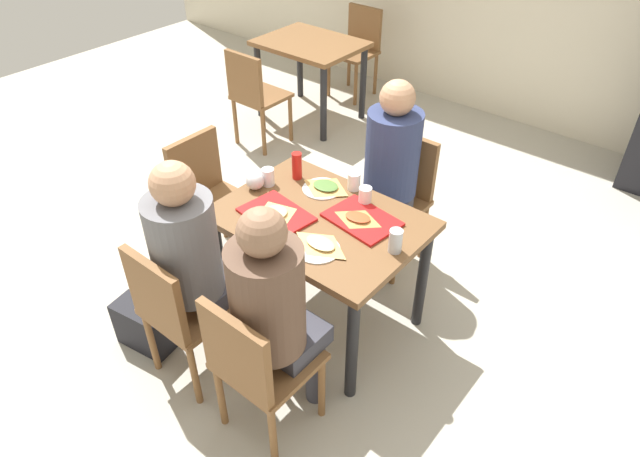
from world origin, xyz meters
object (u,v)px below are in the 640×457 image
at_px(pizza_slice_a, 276,213).
at_px(condiment_bottle, 297,166).
at_px(soda_can, 396,241).
at_px(pizza_slice_d, 320,244).
at_px(chair_near_left, 177,308).
at_px(paper_plate_center, 322,189).
at_px(plastic_cup_c, 268,177).
at_px(background_chair_far, 358,45).
at_px(tray_red_near, 276,215).
at_px(paper_plate_near_edge, 317,249).
at_px(person_far_side, 388,166).
at_px(foil_bundle, 255,181).
at_px(chair_far_side, 398,191).
at_px(plastic_cup_b, 281,242).
at_px(person_in_red, 193,254).
at_px(background_table, 311,55).
at_px(chair_left_end, 208,192).
at_px(background_chair_near, 254,92).
at_px(plastic_cup_a, 354,181).
at_px(pizza_slice_b, 358,218).
at_px(handbag, 144,326).
at_px(chair_near_right, 255,363).
at_px(pizza_slice_c, 326,186).
at_px(person_in_brown_jacket, 274,305).
at_px(main_table, 320,233).
at_px(tray_red_far, 362,219).
at_px(plastic_cup_d, 365,196).

xyz_separation_m(pizza_slice_a, condiment_bottle, (-0.16, 0.35, 0.06)).
bearing_deg(soda_can, pizza_slice_d, -145.60).
xyz_separation_m(chair_near_left, paper_plate_center, (0.11, 0.98, 0.24)).
height_order(plastic_cup_c, background_chair_far, background_chair_far).
relative_size(tray_red_near, paper_plate_near_edge, 1.64).
height_order(person_far_side, foil_bundle, person_far_side).
distance_m(chair_far_side, plastic_cup_b, 1.13).
height_order(person_in_red, background_table, person_in_red).
xyz_separation_m(condiment_bottle, background_table, (-1.40, 1.77, -0.20)).
distance_m(chair_near_left, paper_plate_near_edge, 0.74).
bearing_deg(person_far_side, plastic_cup_b, -88.41).
relative_size(chair_left_end, soda_can, 6.97).
relative_size(background_table, background_chair_near, 1.06).
bearing_deg(paper_plate_near_edge, plastic_cup_a, 108.99).
distance_m(pizza_slice_b, condiment_bottle, 0.53).
height_order(foil_bundle, handbag, foil_bundle).
relative_size(chair_far_side, pizza_slice_a, 3.64).
bearing_deg(chair_far_side, background_table, 145.16).
height_order(chair_near_right, pizza_slice_c, chair_near_right).
bearing_deg(background_chair_far, foil_bundle, -64.60).
distance_m(person_in_red, plastic_cup_a, 0.98).
xyz_separation_m(plastic_cup_b, background_chair_near, (-1.77, 1.58, -0.28)).
xyz_separation_m(paper_plate_center, plastic_cup_a, (0.13, 0.11, 0.05)).
bearing_deg(chair_left_end, paper_plate_center, 15.64).
bearing_deg(chair_far_side, pizza_slice_c, -105.01).
distance_m(paper_plate_near_edge, pizza_slice_b, 0.30).
distance_m(pizza_slice_d, soda_can, 0.36).
bearing_deg(pizza_slice_d, soda_can, 34.40).
height_order(person_in_brown_jacket, background_chair_near, person_in_brown_jacket).
height_order(person_far_side, pizza_slice_b, person_far_side).
bearing_deg(tray_red_near, chair_near_left, -97.13).
height_order(pizza_slice_d, plastic_cup_a, plastic_cup_a).
height_order(plastic_cup_a, foil_bundle, same).
height_order(main_table, plastic_cup_a, plastic_cup_a).
bearing_deg(chair_far_side, person_far_side, -90.00).
bearing_deg(chair_near_right, handbag, -178.94).
bearing_deg(plastic_cup_a, tray_red_far, -44.97).
relative_size(paper_plate_center, pizza_slice_a, 0.94).
distance_m(pizza_slice_b, background_chair_far, 3.26).
bearing_deg(plastic_cup_c, paper_plate_near_edge, -24.81).
height_order(pizza_slice_b, foil_bundle, foil_bundle).
height_order(person_in_red, background_chair_far, person_in_red).
bearing_deg(chair_near_left, tray_red_far, 63.05).
distance_m(foil_bundle, background_chair_far, 3.04).
bearing_deg(foil_bundle, background_chair_near, 135.68).
xyz_separation_m(chair_near_left, handbag, (-0.35, -0.02, -0.36)).
bearing_deg(tray_red_far, handbag, -131.63).
distance_m(tray_red_far, plastic_cup_d, 0.16).
bearing_deg(soda_can, handbag, -142.93).
bearing_deg(paper_plate_near_edge, chair_near_right, -79.26).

